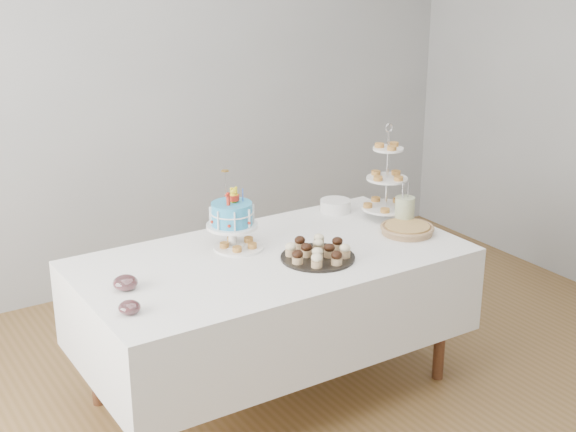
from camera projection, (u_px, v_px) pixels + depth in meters
floor at (304, 417)px, 3.99m from camera, size 5.00×5.00×0.00m
walls at (306, 155)px, 3.54m from camera, size 5.04×4.04×2.70m
table at (272, 297)px, 4.05m from camera, size 1.92×1.02×0.77m
birthday_cake at (232, 227)px, 4.04m from camera, size 0.26×0.26×0.40m
cupcake_tray at (318, 251)px, 3.92m from camera, size 0.37×0.37×0.08m
pie at (407, 229)px, 4.25m from camera, size 0.29×0.29×0.05m
tiered_stand at (387, 179)px, 4.43m from camera, size 0.28×0.28×0.54m
plate_stack at (335, 206)px, 4.59m from camera, size 0.17×0.17×0.07m
pastry_plate at (239, 245)px, 4.05m from camera, size 0.26×0.26×0.04m
jam_bowl_a at (130, 308)px, 3.35m from camera, size 0.10×0.10×0.06m
jam_bowl_b at (125, 283)px, 3.58m from camera, size 0.11×0.11×0.07m
utensil_pitcher at (405, 210)px, 4.36m from camera, size 0.11×0.11×0.24m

